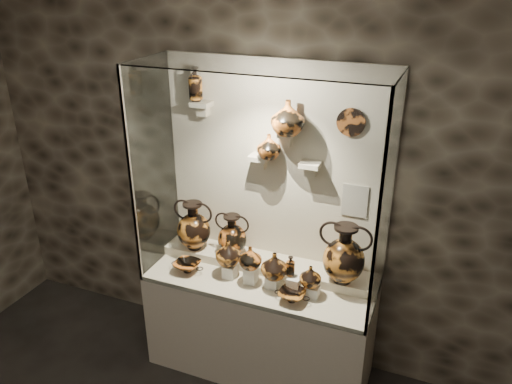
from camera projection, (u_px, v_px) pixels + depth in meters
wall_back at (276, 169)px, 3.66m from camera, size 5.00×0.02×3.20m
plinth at (260, 326)px, 3.88m from camera, size 1.70×0.60×0.80m
front_tier at (260, 281)px, 3.71m from camera, size 1.68×0.58×0.03m
rear_tier at (268, 265)px, 3.85m from camera, size 1.70×0.25×0.10m
back_panel at (276, 169)px, 3.66m from camera, size 1.70×0.03×1.60m
glass_front at (243, 202)px, 3.14m from camera, size 1.70×0.01×1.60m
glass_left at (154, 168)px, 3.68m from camera, size 0.01×0.60×1.60m
glass_right at (386, 205)px, 3.10m from camera, size 0.01×0.60×1.60m
glass_top at (261, 66)px, 3.06m from camera, size 1.70×0.60×0.01m
frame_post_left at (131, 182)px, 3.43m from camera, size 0.02×0.02×1.60m
frame_post_right at (378, 225)px, 2.86m from camera, size 0.02×0.02×1.60m
pedestal_a at (230, 271)px, 3.72m from camera, size 0.09×0.09×0.10m
pedestal_b at (251, 274)px, 3.65m from camera, size 0.09×0.09×0.13m
pedestal_c at (273, 281)px, 3.60m from camera, size 0.09×0.09×0.09m
pedestal_d at (294, 284)px, 3.54m from camera, size 0.09×0.09×0.12m
pedestal_e at (313, 291)px, 3.50m from camera, size 0.09×0.09×0.08m
bracket_ul at (202, 104)px, 3.60m from camera, size 0.14×0.12×0.04m
bracket_ca at (259, 157)px, 3.59m from camera, size 0.14×0.12×0.04m
bracket_cb at (286, 134)px, 3.44m from camera, size 0.10×0.12×0.04m
bracket_cc at (310, 165)px, 3.46m from camera, size 0.14×0.12×0.04m
amphora_left at (194, 225)px, 3.91m from camera, size 0.33×0.33×0.40m
amphora_mid at (232, 235)px, 3.84m from camera, size 0.33×0.33×0.34m
amphora_right at (344, 254)px, 3.48m from camera, size 0.47×0.47×0.45m
jug_a at (228, 253)px, 3.68m from camera, size 0.25×0.25×0.20m
jug_b at (250, 257)px, 3.58m from camera, size 0.21×0.21×0.18m
jug_c at (275, 265)px, 3.53m from camera, size 0.22×0.22×0.20m
jug_e at (310, 276)px, 3.46m from camera, size 0.19×0.19×0.16m
lekythos_small at (291, 265)px, 3.51m from camera, size 0.09×0.09×0.17m
kylix_left at (187, 266)px, 3.79m from camera, size 0.26×0.23×0.10m
kylix_right at (292, 295)px, 3.45m from camera, size 0.26×0.23×0.10m
lekythos_tall at (196, 82)px, 3.54m from camera, size 0.14×0.14×0.27m
ovoid_vase_a at (269, 146)px, 3.48m from camera, size 0.22×0.22×0.18m
ovoid_vase_b at (288, 117)px, 3.32m from camera, size 0.25×0.25×0.24m
wall_plate at (351, 122)px, 3.28m from camera, size 0.19×0.02×0.19m
info_placard at (355, 201)px, 3.49m from camera, size 0.18×0.01×0.24m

